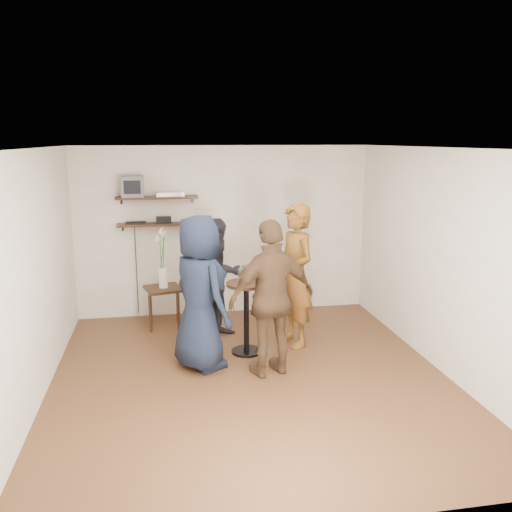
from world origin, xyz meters
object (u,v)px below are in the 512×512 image
(dvd_deck, at_px, (170,194))
(person_dark, at_px, (218,279))
(crt_monitor, at_px, (133,186))
(side_table, at_px, (164,294))
(person_brown, at_px, (272,298))
(radio, at_px, (164,220))
(person_plaid, at_px, (295,276))
(person_navy, at_px, (200,293))
(drinks_table, at_px, (246,308))

(dvd_deck, bearing_deg, person_dark, -58.58)
(crt_monitor, xyz_separation_m, person_dark, (1.13, -0.97, -1.19))
(crt_monitor, xyz_separation_m, side_table, (0.39, -0.44, -1.52))
(dvd_deck, relative_size, person_brown, 0.22)
(crt_monitor, xyz_separation_m, radio, (0.43, 0.00, -0.50))
(person_plaid, xyz_separation_m, person_navy, (-1.29, -0.54, -0.02))
(drinks_table, distance_m, person_dark, 0.74)
(radio, height_order, person_plaid, person_plaid)
(side_table, bearing_deg, person_plaid, -30.09)
(radio, xyz_separation_m, person_plaid, (1.66, -1.42, -0.57))
(radio, distance_m, person_plaid, 2.26)
(dvd_deck, distance_m, side_table, 1.47)
(drinks_table, xyz_separation_m, person_plaid, (0.68, 0.19, 0.35))
(drinks_table, xyz_separation_m, person_navy, (-0.61, -0.35, 0.33))
(dvd_deck, xyz_separation_m, person_navy, (0.27, -1.96, -0.97))
(drinks_table, bearing_deg, person_brown, -74.17)
(radio, relative_size, person_plaid, 0.12)
(dvd_deck, relative_size, person_dark, 0.24)
(side_table, bearing_deg, dvd_deck, 70.90)
(side_table, bearing_deg, drinks_table, -48.83)
(side_table, xyz_separation_m, drinks_table, (1.03, -1.18, 0.10))
(drinks_table, bearing_deg, person_navy, -150.32)
(radio, height_order, drinks_table, radio)
(dvd_deck, bearing_deg, person_plaid, -42.51)
(crt_monitor, xyz_separation_m, person_navy, (0.81, -1.96, -1.09))
(person_plaid, height_order, person_dark, person_plaid)
(dvd_deck, distance_m, person_plaid, 2.31)
(side_table, xyz_separation_m, person_plaid, (1.70, -0.99, 0.45))
(person_navy, height_order, person_brown, person_navy)
(side_table, xyz_separation_m, person_navy, (0.42, -1.52, 0.43))
(radio, height_order, person_navy, person_navy)
(dvd_deck, height_order, person_navy, dvd_deck)
(radio, bearing_deg, drinks_table, -58.51)
(radio, relative_size, person_dark, 0.13)
(crt_monitor, distance_m, side_table, 1.63)
(side_table, bearing_deg, person_brown, -56.62)
(side_table, relative_size, drinks_table, 0.65)
(crt_monitor, height_order, person_navy, crt_monitor)
(dvd_deck, bearing_deg, person_brown, -64.96)
(radio, bearing_deg, person_plaid, -40.56)
(radio, relative_size, side_table, 0.36)
(person_dark, distance_m, person_navy, 1.04)
(person_plaid, bearing_deg, person_brown, -44.87)
(person_plaid, relative_size, person_navy, 1.02)
(person_dark, height_order, person_brown, person_brown)
(drinks_table, distance_m, person_plaid, 0.78)
(dvd_deck, height_order, person_plaid, dvd_deck)
(person_brown, bearing_deg, person_plaid, -135.13)
(person_plaid, bearing_deg, person_dark, -130.83)
(dvd_deck, xyz_separation_m, radio, (-0.11, 0.00, -0.38))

